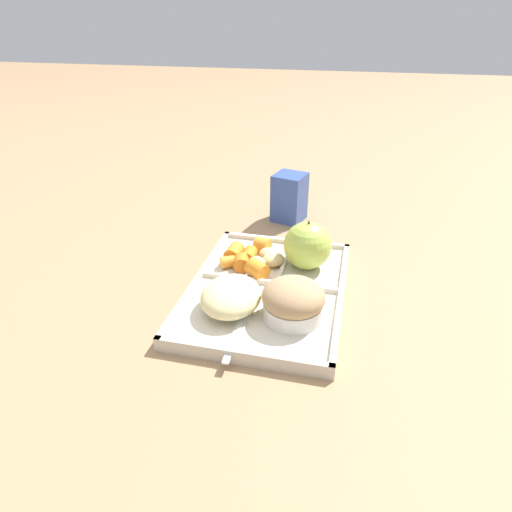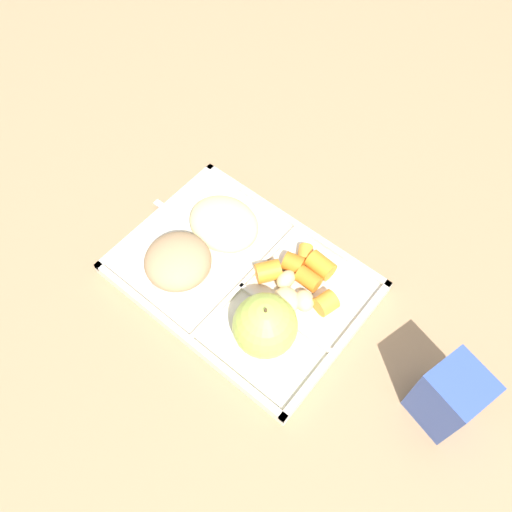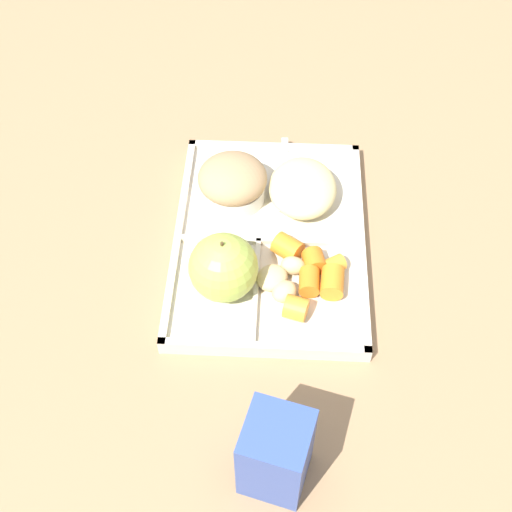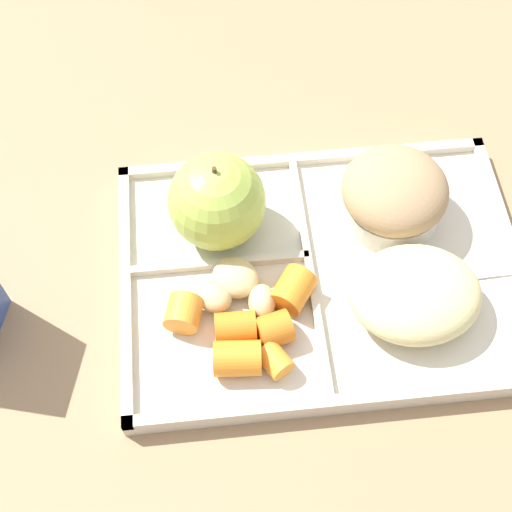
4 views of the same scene
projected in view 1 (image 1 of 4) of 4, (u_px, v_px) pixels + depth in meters
The scene contains 19 objects.
ground at pixel (267, 295), 0.71m from camera, with size 6.00×6.00×0.00m, color #997551.
lunch_tray at pixel (268, 291), 0.71m from camera, with size 0.33×0.24×0.02m.
green_apple at pixel (307, 246), 0.74m from camera, with size 0.08×0.08×0.08m.
bran_muffin at pixel (293, 301), 0.62m from camera, with size 0.09×0.09×0.06m.
carrot_slice_back at pixel (228, 262), 0.75m from camera, with size 0.02×0.02×0.02m, color orange.
carrot_slice_large at pixel (263, 245), 0.80m from camera, with size 0.03×0.03×0.03m, color orange.
carrot_slice_small at pixel (249, 255), 0.77m from camera, with size 0.02×0.02×0.03m, color orange.
carrot_slice_near_corner at pixel (241, 263), 0.75m from camera, with size 0.03×0.03×0.03m, color orange.
carrot_slice_edge at pixel (257, 270), 0.72m from camera, with size 0.03×0.03×0.03m, color orange.
carrot_slice_tilted at pixel (234, 253), 0.78m from camera, with size 0.03×0.03×0.04m, color orange.
potato_chunk_large at pixel (273, 260), 0.76m from camera, with size 0.04×0.03×0.02m, color tan.
potato_chunk_golden at pixel (267, 254), 0.78m from camera, with size 0.03×0.03×0.02m, color tan.
potato_chunk_browned at pixel (257, 263), 0.75m from camera, with size 0.03×0.02×0.02m, color tan.
egg_noodle_pile at pixel (231, 296), 0.64m from camera, with size 0.10×0.09×0.04m, color beige.
meatball_back at pixel (232, 298), 0.64m from camera, with size 0.04×0.04×0.04m, color #755B4C.
meatball_side at pixel (230, 296), 0.65m from camera, with size 0.03×0.03×0.03m, color #755B4C.
meatball_center at pixel (237, 296), 0.65m from camera, with size 0.03×0.03×0.03m, color brown.
plastic_fork at pixel (240, 324), 0.62m from camera, with size 0.14×0.03×0.00m.
milk_carton at pixel (289, 198), 0.94m from camera, with size 0.06×0.06×0.10m, color #334C99.
Camera 1 is at (0.58, 0.12, 0.40)m, focal length 31.29 mm.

